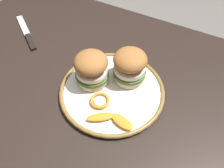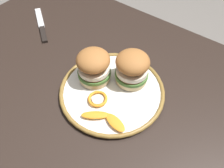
# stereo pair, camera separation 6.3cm
# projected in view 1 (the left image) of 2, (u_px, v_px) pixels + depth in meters

# --- Properties ---
(dining_table) EXTENTS (1.20, 0.90, 0.70)m
(dining_table) POSITION_uv_depth(u_px,v_px,m) (90.00, 112.00, 0.74)
(dining_table) COLOR black
(dining_table) RESTS_ON ground
(dinner_plate) EXTENTS (0.31, 0.31, 0.02)m
(dinner_plate) POSITION_uv_depth(u_px,v_px,m) (112.00, 91.00, 0.67)
(dinner_plate) COLOR white
(dinner_plate) RESTS_ON dining_table
(sandwich_half_left) EXTENTS (0.13, 0.13, 0.10)m
(sandwich_half_left) POSITION_uv_depth(u_px,v_px,m) (91.00, 68.00, 0.64)
(sandwich_half_left) COLOR beige
(sandwich_half_left) RESTS_ON dinner_plate
(sandwich_half_right) EXTENTS (0.14, 0.14, 0.10)m
(sandwich_half_right) POSITION_uv_depth(u_px,v_px,m) (130.00, 65.00, 0.65)
(sandwich_half_right) COLOR beige
(sandwich_half_right) RESTS_ON dinner_plate
(orange_peel_curled) EXTENTS (0.06, 0.06, 0.01)m
(orange_peel_curled) POSITION_uv_depth(u_px,v_px,m) (100.00, 101.00, 0.63)
(orange_peel_curled) COLOR orange
(orange_peel_curled) RESTS_ON dinner_plate
(orange_peel_strip_long) EXTENTS (0.08, 0.07, 0.01)m
(orange_peel_strip_long) POSITION_uv_depth(u_px,v_px,m) (101.00, 117.00, 0.60)
(orange_peel_strip_long) COLOR orange
(orange_peel_strip_long) RESTS_ON dinner_plate
(orange_peel_strip_short) EXTENTS (0.07, 0.04, 0.01)m
(orange_peel_strip_short) POSITION_uv_depth(u_px,v_px,m) (122.00, 122.00, 0.59)
(orange_peel_strip_short) COLOR orange
(orange_peel_strip_short) RESTS_ON dinner_plate
(table_knife) EXTENTS (0.19, 0.14, 0.01)m
(table_knife) POSITION_uv_depth(u_px,v_px,m) (27.00, 35.00, 0.84)
(table_knife) COLOR silver
(table_knife) RESTS_ON dining_table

